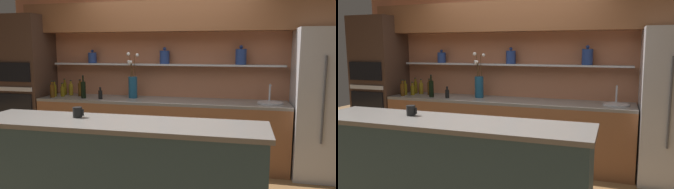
% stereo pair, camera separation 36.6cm
% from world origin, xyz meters
% --- Properties ---
extents(back_wall_unit, '(5.20, 0.44, 2.60)m').
position_xyz_m(back_wall_unit, '(-0.00, 1.53, 1.55)').
color(back_wall_unit, '#A86647').
rests_on(back_wall_unit, ground_plane).
extents(back_counter_unit, '(3.55, 0.62, 0.92)m').
position_xyz_m(back_counter_unit, '(-0.10, 1.24, 0.46)').
color(back_counter_unit, brown).
rests_on(back_counter_unit, ground_plane).
extents(island_counter, '(2.58, 0.61, 1.02)m').
position_xyz_m(island_counter, '(0.00, -0.64, 0.51)').
color(island_counter, '#334C56').
rests_on(island_counter, ground_plane).
extents(refrigerator, '(0.91, 0.73, 1.90)m').
position_xyz_m(refrigerator, '(2.15, 1.20, 0.95)').
color(refrigerator, '#B7B7BC').
rests_on(refrigerator, ground_plane).
extents(oven_tower, '(0.70, 0.64, 2.15)m').
position_xyz_m(oven_tower, '(-2.25, 1.24, 1.07)').
color(oven_tower, '#3D281E').
rests_on(oven_tower, ground_plane).
extents(flower_vase, '(0.18, 0.15, 0.67)m').
position_xyz_m(flower_vase, '(-0.52, 1.30, 1.12)').
color(flower_vase, navy).
rests_on(flower_vase, back_counter_unit).
extents(sink_fixture, '(0.33, 0.33, 0.25)m').
position_xyz_m(sink_fixture, '(1.42, 1.25, 0.94)').
color(sink_fixture, '#B7B7BC').
rests_on(sink_fixture, back_counter_unit).
extents(bottle_oil_0, '(0.05, 0.05, 0.25)m').
position_xyz_m(bottle_oil_0, '(-1.68, 1.39, 1.02)').
color(bottle_oil_0, brown).
rests_on(bottle_oil_0, back_counter_unit).
extents(bottle_oil_1, '(0.07, 0.07, 0.24)m').
position_xyz_m(bottle_oil_1, '(-1.56, 1.37, 1.01)').
color(bottle_oil_1, olive).
rests_on(bottle_oil_1, back_counter_unit).
extents(bottle_sauce_2, '(0.06, 0.06, 0.17)m').
position_xyz_m(bottle_sauce_2, '(-0.95, 1.10, 0.99)').
color(bottle_sauce_2, black).
rests_on(bottle_sauce_2, back_counter_unit).
extents(bottle_oil_3, '(0.06, 0.06, 0.24)m').
position_xyz_m(bottle_oil_3, '(-1.73, 1.18, 1.02)').
color(bottle_oil_3, brown).
rests_on(bottle_oil_3, back_counter_unit).
extents(bottle_oil_4, '(0.06, 0.06, 0.21)m').
position_xyz_m(bottle_oil_4, '(-1.61, 1.20, 1.00)').
color(bottle_oil_4, brown).
rests_on(bottle_oil_4, back_counter_unit).
extents(bottle_spirit_5, '(0.06, 0.06, 0.26)m').
position_xyz_m(bottle_spirit_5, '(-1.37, 1.31, 1.03)').
color(bottle_spirit_5, '#4C2D0C').
rests_on(bottle_spirit_5, back_counter_unit).
extents(bottle_spirit_6, '(0.07, 0.07, 0.25)m').
position_xyz_m(bottle_spirit_6, '(-1.71, 1.08, 1.02)').
color(bottle_spirit_6, '#4C2D0C').
rests_on(bottle_spirit_6, back_counter_unit).
extents(bottle_wine_7, '(0.07, 0.07, 0.34)m').
position_xyz_m(bottle_wine_7, '(-1.22, 1.11, 1.05)').
color(bottle_wine_7, black).
rests_on(bottle_wine_7, back_counter_unit).
extents(coffee_mug, '(0.10, 0.08, 0.10)m').
position_xyz_m(coffee_mug, '(-0.41, -0.57, 1.07)').
color(coffee_mug, black).
rests_on(coffee_mug, island_counter).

